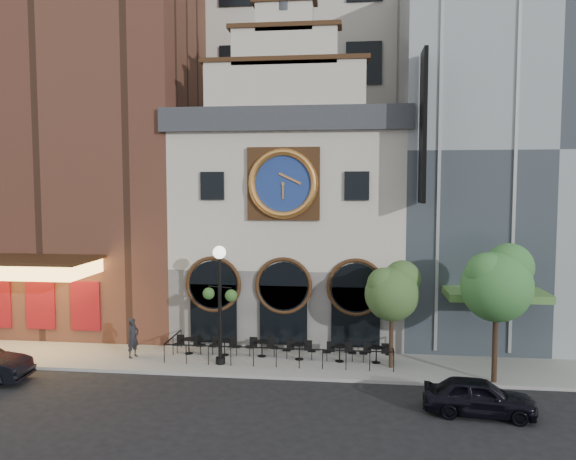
% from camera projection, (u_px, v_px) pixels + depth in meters
% --- Properties ---
extents(ground, '(120.00, 120.00, 0.00)m').
position_uv_depth(ground, '(272.00, 380.00, 24.50)').
color(ground, black).
rests_on(ground, ground).
extents(sidewalk, '(44.00, 5.00, 0.15)m').
position_uv_depth(sidewalk, '(280.00, 360.00, 26.97)').
color(sidewalk, gray).
rests_on(sidewalk, ground).
extents(clock_building, '(12.60, 8.78, 18.65)m').
position_uv_depth(clock_building, '(292.00, 217.00, 31.72)').
color(clock_building, '#605E5B').
rests_on(clock_building, ground).
extents(theater_building, '(14.00, 15.60, 25.00)m').
position_uv_depth(theater_building, '(88.00, 119.00, 34.87)').
color(theater_building, brown).
rests_on(theater_building, ground).
extents(retail_building, '(14.00, 14.40, 20.00)m').
position_uv_depth(retail_building, '(522.00, 156.00, 32.07)').
color(retail_building, gray).
rests_on(retail_building, ground).
extents(office_tower, '(20.00, 16.00, 40.00)m').
position_uv_depth(office_tower, '(310.00, 34.00, 42.72)').
color(office_tower, beige).
rests_on(office_tower, ground).
extents(cafe_railing, '(10.60, 2.60, 0.90)m').
position_uv_depth(cafe_railing, '(280.00, 350.00, 26.93)').
color(cafe_railing, black).
rests_on(cafe_railing, sidewalk).
extents(bistro_0, '(1.58, 0.68, 0.90)m').
position_uv_depth(bistro_0, '(189.00, 345.00, 27.73)').
color(bistro_0, black).
rests_on(bistro_0, sidewalk).
extents(bistro_1, '(1.58, 0.68, 0.90)m').
position_uv_depth(bistro_1, '(225.00, 346.00, 27.47)').
color(bistro_1, black).
rests_on(bistro_1, sidewalk).
extents(bistro_2, '(1.58, 0.68, 0.90)m').
position_uv_depth(bistro_2, '(262.00, 347.00, 27.28)').
color(bistro_2, black).
rests_on(bistro_2, sidewalk).
extents(bistro_3, '(1.58, 0.68, 0.90)m').
position_uv_depth(bistro_3, '(299.00, 350.00, 26.80)').
color(bistro_3, black).
rests_on(bistro_3, sidewalk).
extents(bistro_4, '(1.58, 0.68, 0.90)m').
position_uv_depth(bistro_4, '(340.00, 352.00, 26.49)').
color(bistro_4, black).
rests_on(bistro_4, sidewalk).
extents(bistro_5, '(1.58, 0.68, 0.90)m').
position_uv_depth(bistro_5, '(376.00, 353.00, 26.28)').
color(bistro_5, black).
rests_on(bistro_5, sidewalk).
extents(car_right, '(4.20, 2.07, 1.38)m').
position_uv_depth(car_right, '(479.00, 397.00, 20.69)').
color(car_right, black).
rests_on(car_right, ground).
extents(pedestrian, '(0.69, 0.82, 1.93)m').
position_uv_depth(pedestrian, '(133.00, 338.00, 27.12)').
color(pedestrian, black).
rests_on(pedestrian, sidewalk).
extents(lamppost, '(1.71, 0.94, 5.54)m').
position_uv_depth(lamppost, '(220.00, 291.00, 25.95)').
color(lamppost, black).
rests_on(lamppost, sidewalk).
extents(tree_left, '(2.55, 2.46, 4.91)m').
position_uv_depth(tree_left, '(393.00, 290.00, 25.43)').
color(tree_left, '#382619').
rests_on(tree_left, sidewalk).
extents(tree_right, '(3.06, 2.95, 5.89)m').
position_uv_depth(tree_right, '(498.00, 281.00, 23.48)').
color(tree_right, '#382619').
rests_on(tree_right, sidewalk).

